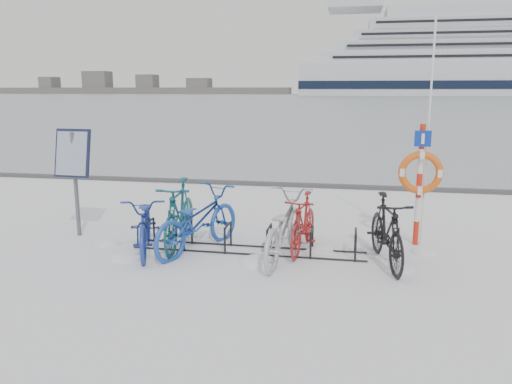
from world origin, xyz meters
name	(u,v)px	position (x,y,z in m)	size (l,w,h in m)	color
ground	(248,251)	(0.00, 0.00, 0.00)	(900.00, 900.00, 0.00)	white
ice_sheet	(345,98)	(0.00, 155.00, 0.01)	(400.00, 298.00, 0.02)	#9AA5AE
quay_edge	(289,185)	(0.00, 5.90, 0.05)	(400.00, 0.25, 0.10)	#3F3F42
bike_rack	(248,241)	(0.00, 0.00, 0.18)	(4.00, 0.48, 0.46)	black
info_board	(73,160)	(-3.36, 0.30, 1.46)	(0.68, 0.28, 2.02)	#595B5E
lifebuoy_station	(421,173)	(2.87, 0.85, 1.31)	(0.75, 0.22, 3.91)	red
cruise_ferry	(487,62)	(55.09, 213.14, 13.55)	(151.38, 28.52, 49.74)	silver
shoreline	(128,89)	(-122.02, 260.00, 2.79)	(180.00, 12.00, 9.50)	#4C4C4C
bike_0	(146,221)	(-1.73, -0.28, 0.52)	(0.69, 1.98, 1.04)	navy
bike_1	(179,212)	(-1.26, 0.11, 0.60)	(0.57, 2.00, 1.20)	#124E57
bike_2	(197,218)	(-0.88, -0.08, 0.56)	(0.74, 2.14, 1.12)	#1E4CAF
bike_3	(283,225)	(0.62, -0.22, 0.56)	(0.75, 2.14, 1.12)	#AAACB3
bike_4	(303,221)	(0.91, 0.24, 0.51)	(0.48, 1.69, 1.02)	maroon
bike_5	(387,229)	(2.27, -0.19, 0.57)	(0.53, 1.89, 1.14)	black
snow_drifts	(257,255)	(0.17, -0.17, 0.00)	(5.93, 1.95, 0.22)	white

